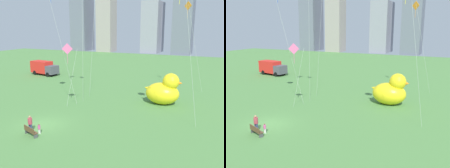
# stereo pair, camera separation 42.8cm
# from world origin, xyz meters

# --- Properties ---
(ground_plane) EXTENTS (140.00, 140.00, 0.00)m
(ground_plane) POSITION_xyz_m (0.00, 0.00, 0.00)
(ground_plane) COLOR #4F8342
(park_bench) EXTENTS (1.76, 0.96, 0.90)m
(park_bench) POSITION_xyz_m (0.69, -2.50, 0.48)
(park_bench) COLOR brown
(park_bench) RESTS_ON ground
(person_adult) EXTENTS (0.40, 0.40, 1.62)m
(person_adult) POSITION_xyz_m (0.09, -1.82, 0.90)
(person_adult) COLOR #38476B
(person_adult) RESTS_ON ground
(person_child) EXTENTS (0.24, 0.24, 0.97)m
(person_child) POSITION_xyz_m (1.14, -1.81, 0.53)
(person_child) COLOR silver
(person_child) RESTS_ON ground
(giant_inflatable_duck) EXTENTS (4.97, 3.19, 4.12)m
(giant_inflatable_duck) POSITION_xyz_m (9.60, 12.02, 1.75)
(giant_inflatable_duck) COLOR yellow
(giant_inflatable_duck) RESTS_ON ground
(box_truck) EXTENTS (6.45, 3.19, 2.85)m
(box_truck) POSITION_xyz_m (-17.63, 21.52, 1.45)
(box_truck) COLOR red
(box_truck) RESTS_ON ground
(city_skyline) EXTENTS (81.39, 16.07, 38.14)m
(city_skyline) POSITION_xyz_m (-0.39, 76.80, 14.08)
(city_skyline) COLOR slate
(city_skyline) RESTS_ON ground
(kite_orange) EXTENTS (3.43, 3.33, 13.42)m
(kite_orange) POSITION_xyz_m (11.01, 19.71, 12.13)
(kite_orange) COLOR silver
(kite_orange) RESTS_ON ground
(kite_pink) EXTENTS (1.70, 1.20, 7.97)m
(kite_pink) POSITION_xyz_m (-0.16, 5.10, 7.08)
(kite_pink) COLOR silver
(kite_pink) RESTS_ON ground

